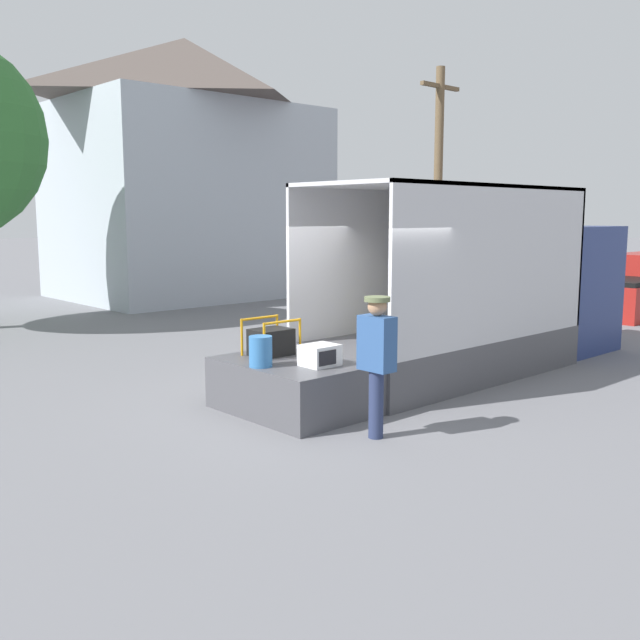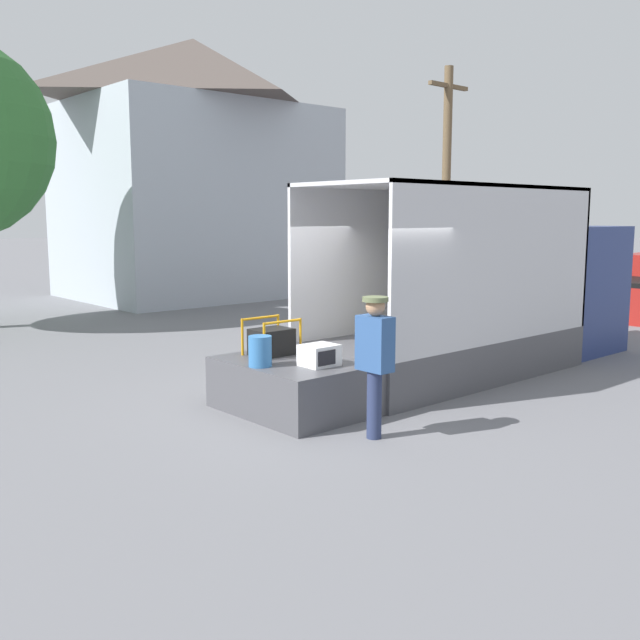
% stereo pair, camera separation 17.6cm
% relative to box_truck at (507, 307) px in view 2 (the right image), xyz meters
% --- Properties ---
extents(ground_plane, '(160.00, 160.00, 0.00)m').
position_rel_box_truck_xyz_m(ground_plane, '(-4.25, 0.00, -1.01)').
color(ground_plane, slate).
extents(box_truck, '(7.02, 2.14, 3.15)m').
position_rel_box_truck_xyz_m(box_truck, '(0.00, 0.00, 0.00)').
color(box_truck, navy).
rests_on(box_truck, ground).
extents(tailgate_deck, '(1.54, 2.03, 0.71)m').
position_rel_box_truck_xyz_m(tailgate_deck, '(-5.02, 0.00, -0.66)').
color(tailgate_deck, '#4C4C51').
rests_on(tailgate_deck, ground).
extents(microwave, '(0.46, 0.40, 0.28)m').
position_rel_box_truck_xyz_m(microwave, '(-4.99, -0.49, -0.17)').
color(microwave, white).
rests_on(microwave, tailgate_deck).
extents(portable_generator, '(0.68, 0.55, 0.52)m').
position_rel_box_truck_xyz_m(portable_generator, '(-4.99, 0.50, -0.11)').
color(portable_generator, black).
rests_on(portable_generator, tailgate_deck).
extents(orange_bucket, '(0.30, 0.30, 0.40)m').
position_rel_box_truck_xyz_m(orange_bucket, '(-5.60, -0.01, -0.10)').
color(orange_bucket, '#3370B2').
rests_on(orange_bucket, tailgate_deck).
extents(worker_person, '(0.31, 0.44, 1.72)m').
position_rel_box_truck_xyz_m(worker_person, '(-5.08, -1.58, 0.04)').
color(worker_person, navy).
rests_on(worker_person, ground).
extents(house_backdrop, '(8.23, 6.51, 8.36)m').
position_rel_box_truck_xyz_m(house_backdrop, '(1.87, 13.49, 3.25)').
color(house_backdrop, '#A8B2BC').
rests_on(house_backdrop, ground).
extents(utility_pole, '(1.80, 0.28, 7.29)m').
position_rel_box_truck_xyz_m(utility_pole, '(7.26, 7.27, 2.78)').
color(utility_pole, brown).
rests_on(utility_pole, ground).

